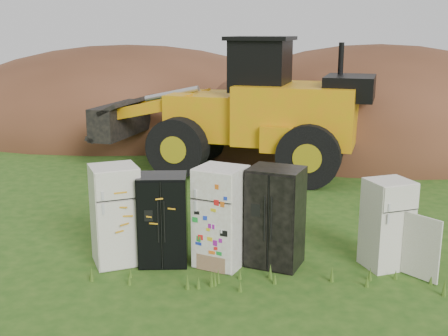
# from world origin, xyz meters

# --- Properties ---
(ground) EXTENTS (120.00, 120.00, 0.00)m
(ground) POSITION_xyz_m (0.00, 0.00, 0.00)
(ground) COLOR #204913
(ground) RESTS_ON ground
(fridge_leftmost) EXTENTS (1.05, 1.03, 1.83)m
(fridge_leftmost) POSITION_xyz_m (-2.45, -0.01, 0.91)
(fridge_leftmost) COLOR silver
(fridge_leftmost) RESTS_ON ground
(fridge_black_side) EXTENTS (0.92, 0.75, 1.67)m
(fridge_black_side) POSITION_xyz_m (-1.59, -0.00, 0.83)
(fridge_black_side) COLOR black
(fridge_black_side) RESTS_ON ground
(fridge_sticker) EXTENTS (1.05, 1.01, 1.83)m
(fridge_sticker) POSITION_xyz_m (-0.54, -0.02, 0.91)
(fridge_sticker) COLOR white
(fridge_sticker) RESTS_ON ground
(fridge_dark_mid) EXTENTS (1.14, 1.04, 1.81)m
(fridge_dark_mid) POSITION_xyz_m (0.45, 0.02, 0.91)
(fridge_dark_mid) COLOR black
(fridge_dark_mid) RESTS_ON ground
(fridge_open_door) EXTENTS (0.93, 0.90, 1.62)m
(fridge_open_door) POSITION_xyz_m (2.44, -0.00, 0.81)
(fridge_open_door) COLOR silver
(fridge_open_door) RESTS_ON ground
(wheel_loader) EXTENTS (8.85, 5.30, 4.00)m
(wheel_loader) POSITION_xyz_m (-0.67, 7.20, 2.00)
(wheel_loader) COLOR orange
(wheel_loader) RESTS_ON ground
(dirt_mound_right) EXTENTS (14.54, 10.66, 7.37)m
(dirt_mound_right) POSITION_xyz_m (4.74, 11.45, 0.00)
(dirt_mound_right) COLOR #402414
(dirt_mound_right) RESTS_ON ground
(dirt_mound_left) EXTENTS (17.38, 13.03, 7.12)m
(dirt_mound_left) POSITION_xyz_m (-5.36, 15.34, 0.00)
(dirt_mound_left) COLOR #402414
(dirt_mound_left) RESTS_ON ground
(dirt_mound_back) EXTENTS (17.86, 11.91, 5.77)m
(dirt_mound_back) POSITION_xyz_m (-0.70, 18.46, 0.00)
(dirt_mound_back) COLOR #402414
(dirt_mound_back) RESTS_ON ground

